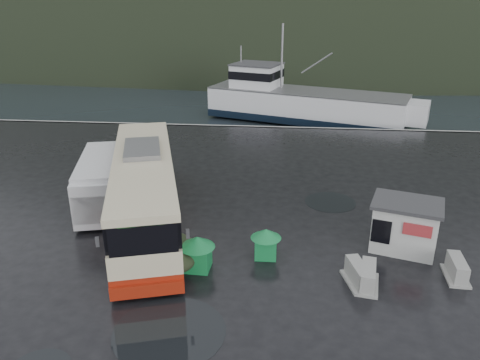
# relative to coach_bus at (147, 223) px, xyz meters

# --- Properties ---
(ground) EXTENTS (160.00, 160.00, 0.00)m
(ground) POSITION_rel_coach_bus_xyz_m (2.24, -1.30, 0.00)
(ground) COLOR black
(ground) RESTS_ON ground
(harbor_water) EXTENTS (300.00, 180.00, 0.02)m
(harbor_water) POSITION_rel_coach_bus_xyz_m (2.24, 108.70, 0.00)
(harbor_water) COLOR black
(harbor_water) RESTS_ON ground
(quay_edge) EXTENTS (160.00, 0.60, 1.50)m
(quay_edge) POSITION_rel_coach_bus_xyz_m (2.24, 18.70, 0.00)
(quay_edge) COLOR #999993
(quay_edge) RESTS_ON ground
(headland) EXTENTS (780.00, 540.00, 570.00)m
(headland) POSITION_rel_coach_bus_xyz_m (12.24, 248.70, 0.00)
(headland) COLOR black
(headland) RESTS_ON ground
(coach_bus) EXTENTS (6.78, 13.58, 3.73)m
(coach_bus) POSITION_rel_coach_bus_xyz_m (0.00, 0.00, 0.00)
(coach_bus) COLOR beige
(coach_bus) RESTS_ON ground
(white_van) EXTENTS (3.81, 6.96, 2.76)m
(white_van) POSITION_rel_coach_bus_xyz_m (-2.86, 1.78, 0.00)
(white_van) COLOR silver
(white_van) RESTS_ON ground
(waste_bin_left) EXTENTS (0.98, 0.98, 1.34)m
(waste_bin_left) POSITION_rel_coach_bus_xyz_m (6.07, -2.68, 0.00)
(waste_bin_left) COLOR #178341
(waste_bin_left) RESTS_ON ground
(waste_bin_right) EXTENTS (1.13, 1.13, 1.50)m
(waste_bin_right) POSITION_rel_coach_bus_xyz_m (3.28, -3.90, 0.00)
(waste_bin_right) COLOR #178341
(waste_bin_right) RESTS_ON ground
(dome_tent) EXTENTS (3.08, 3.57, 1.18)m
(dome_tent) POSITION_rel_coach_bus_xyz_m (2.17, -3.68, 0.00)
(dome_tent) COLOR #29331F
(dome_tent) RESTS_ON ground
(ticket_kiosk) EXTENTS (3.50, 3.03, 2.32)m
(ticket_kiosk) POSITION_rel_coach_bus_xyz_m (12.20, -1.41, 0.00)
(ticket_kiosk) COLOR silver
(ticket_kiosk) RESTS_ON ground
(jersey_barrier_a) EXTENTS (1.17, 1.86, 0.86)m
(jersey_barrier_a) POSITION_rel_coach_bus_xyz_m (10.17, -4.53, 0.00)
(jersey_barrier_a) COLOR #999993
(jersey_barrier_a) RESTS_ON ground
(jersey_barrier_b) EXTENTS (1.23, 1.86, 0.86)m
(jersey_barrier_b) POSITION_rel_coach_bus_xyz_m (9.81, -4.37, 0.00)
(jersey_barrier_b) COLOR #999993
(jersey_barrier_b) RESTS_ON ground
(jersey_barrier_c) EXTENTS (0.94, 1.72, 0.83)m
(jersey_barrier_c) POSITION_rel_coach_bus_xyz_m (13.86, -3.60, 0.00)
(jersey_barrier_c) COLOR #999993
(jersey_barrier_c) RESTS_ON ground
(fishing_trawler) EXTENTS (23.59, 12.42, 9.28)m
(fishing_trawler) POSITION_rel_coach_bus_xyz_m (8.86, 26.29, 0.00)
(fishing_trawler) COLOR silver
(fishing_trawler) RESTS_ON ground
(puddles) EXTENTS (12.41, 15.90, 0.01)m
(puddles) POSITION_rel_coach_bus_xyz_m (4.34, -4.94, 0.01)
(puddles) COLOR black
(puddles) RESTS_ON ground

